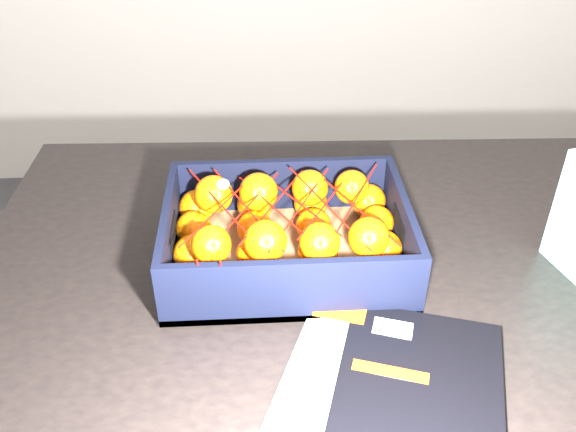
{
  "coord_description": "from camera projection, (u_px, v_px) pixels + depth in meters",
  "views": [
    {
      "loc": [
        -0.0,
        -0.6,
        1.41
      ],
      "look_at": [
        0.04,
        0.18,
        0.86
      ],
      "focal_mm": 39.27,
      "sensor_mm": 36.0,
      "label": 1
    }
  ],
  "objects": [
    {
      "name": "mesh_net",
      "position": [
        281.0,
        211.0,
        0.97
      ],
      "size": [
        0.32,
        0.26,
        0.09
      ],
      "color": "#BC0D07",
      "rests_on": "clementine_heap"
    },
    {
      "name": "table",
      "position": [
        332.0,
        299.0,
        1.11
      ],
      "size": [
        1.23,
        0.84,
        0.75
      ],
      "color": "black",
      "rests_on": "ground"
    },
    {
      "name": "produce_crate",
      "position": [
        287.0,
        244.0,
        1.02
      ],
      "size": [
        0.39,
        0.29,
        0.11
      ],
      "color": "olive",
      "rests_on": "table"
    },
    {
      "name": "clementine_heap",
      "position": [
        286.0,
        231.0,
        1.01
      ],
      "size": [
        0.36,
        0.27,
        0.11
      ],
      "color": "#FF6605",
      "rests_on": "produce_crate"
    },
    {
      "name": "magazine_stack",
      "position": [
        387.0,
        394.0,
        0.81
      ],
      "size": [
        0.36,
        0.36,
        0.02
      ],
      "color": "silver",
      "rests_on": "table"
    }
  ]
}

